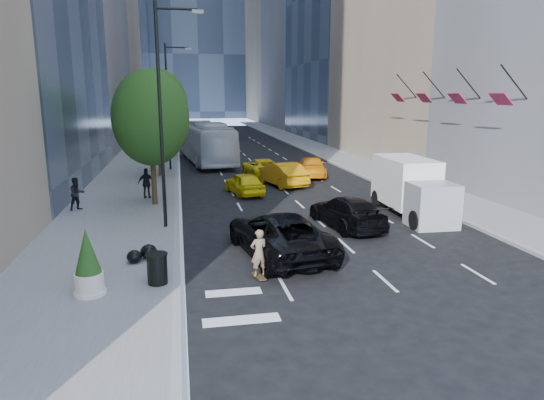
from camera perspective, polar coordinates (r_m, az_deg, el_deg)
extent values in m
plane|color=black|center=(20.41, 6.02, -5.53)|extent=(160.00, 160.00, 0.00)
cube|color=slate|center=(49.06, -14.66, 4.73)|extent=(6.00, 120.00, 0.15)
cube|color=slate|center=(51.42, 7.06, 5.37)|extent=(4.00, 120.00, 0.15)
cube|color=gray|center=(121.28, 2.66, 21.24)|extent=(20.00, 24.00, 50.00)
cylinder|color=black|center=(22.60, -12.97, 9.27)|extent=(0.16, 0.16, 10.00)
cylinder|color=black|center=(22.85, -11.16, 21.22)|extent=(1.80, 0.12, 0.12)
cube|color=#99998C|center=(22.86, -8.74, 21.05)|extent=(0.50, 0.22, 0.15)
cylinder|color=black|center=(40.58, -12.16, 10.54)|extent=(0.16, 0.16, 10.00)
cylinder|color=black|center=(40.72, -11.15, 17.21)|extent=(1.80, 0.12, 0.12)
cube|color=#99998C|center=(40.73, -9.82, 17.12)|extent=(0.50, 0.22, 0.15)
cylinder|color=#322213|center=(27.97, -13.75, 2.70)|extent=(0.30, 0.30, 3.15)
ellipsoid|color=#133E11|center=(27.63, -14.10, 9.37)|extent=(4.20, 4.20, 5.25)
cylinder|color=#322213|center=(37.85, -13.08, 5.35)|extent=(0.30, 0.30, 3.38)
ellipsoid|color=#133E11|center=(37.60, -13.34, 10.63)|extent=(4.50, 4.50, 5.62)
cylinder|color=#322213|center=(50.79, -12.57, 6.83)|extent=(0.30, 0.30, 2.93)
ellipsoid|color=#133E11|center=(50.61, -12.74, 10.24)|extent=(3.90, 3.90, 4.88)
cylinder|color=black|center=(58.67, -11.64, 8.69)|extent=(0.14, 0.14, 5.20)
imported|color=black|center=(58.60, -11.71, 10.25)|extent=(2.48, 0.53, 1.00)
cylinder|color=black|center=(28.19, 26.59, 12.32)|extent=(1.75, 0.08, 1.75)
cube|color=#992347|center=(27.80, 25.33, 10.69)|extent=(0.64, 1.30, 0.64)
cylinder|color=black|center=(31.48, 22.12, 12.58)|extent=(1.75, 0.08, 1.75)
cube|color=#992347|center=(31.13, 20.97, 11.11)|extent=(0.64, 1.30, 0.64)
cylinder|color=black|center=(34.92, 18.51, 12.73)|extent=(1.75, 0.08, 1.75)
cube|color=#992347|center=(34.61, 17.46, 11.40)|extent=(0.64, 1.30, 0.64)
cylinder|color=black|center=(38.47, 15.56, 12.82)|extent=(1.75, 0.08, 1.75)
cube|color=#992347|center=(38.19, 14.59, 11.60)|extent=(0.64, 1.30, 0.64)
imported|color=brown|center=(16.67, -1.54, -6.60)|extent=(0.67, 0.51, 1.66)
imported|color=black|center=(19.10, 0.85, -4.02)|extent=(3.81, 6.57, 1.72)
imported|color=black|center=(23.36, 8.80, -1.38)|extent=(2.81, 5.44, 1.51)
imported|color=yellow|center=(30.83, -3.27, 1.98)|extent=(2.41, 4.36, 1.40)
imported|color=orange|center=(33.73, 1.13, 3.10)|extent=(3.02, 5.28, 1.65)
imported|color=yellow|center=(37.50, -1.19, 3.84)|extent=(2.84, 5.23, 1.39)
imported|color=orange|center=(37.55, 4.60, 3.91)|extent=(3.13, 5.53, 1.51)
imported|color=silver|center=(45.55, -7.69, 6.72)|extent=(4.57, 13.63, 3.72)
cube|color=silver|center=(26.93, 15.40, 2.19)|extent=(2.33, 4.28, 2.48)
cube|color=gray|center=(24.31, 18.32, -0.61)|extent=(2.16, 1.90, 2.11)
cylinder|color=black|center=(23.70, 16.56, -2.30)|extent=(0.35, 0.93, 0.92)
cylinder|color=black|center=(24.58, 20.61, -2.06)|extent=(0.35, 0.93, 0.92)
cylinder|color=black|center=(28.11, 12.25, 0.19)|extent=(0.35, 0.93, 0.92)
cylinder|color=black|center=(28.86, 15.81, 0.32)|extent=(0.35, 0.93, 0.92)
imported|color=black|center=(27.89, -21.97, 0.67)|extent=(1.08, 1.05, 1.76)
imported|color=black|center=(29.74, -14.52, 1.91)|extent=(1.13, 0.65, 1.81)
cylinder|color=black|center=(16.44, -13.35, -7.92)|extent=(0.65, 0.65, 0.98)
cylinder|color=beige|center=(16.26, -20.67, -9.16)|extent=(0.88, 0.88, 0.70)
cone|color=#133E11|center=(15.92, -20.96, -5.63)|extent=(0.79, 0.79, 1.40)
ellipsoid|color=black|center=(18.98, -14.30, -5.90)|extent=(0.64, 0.70, 0.54)
ellipsoid|color=black|center=(18.66, -15.90, -6.43)|extent=(0.56, 0.61, 0.47)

